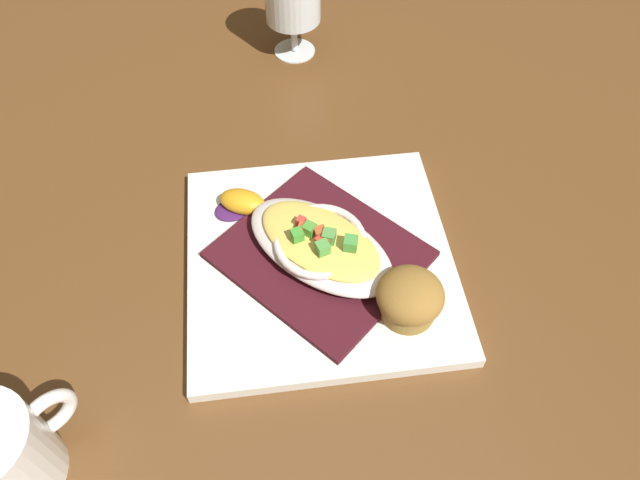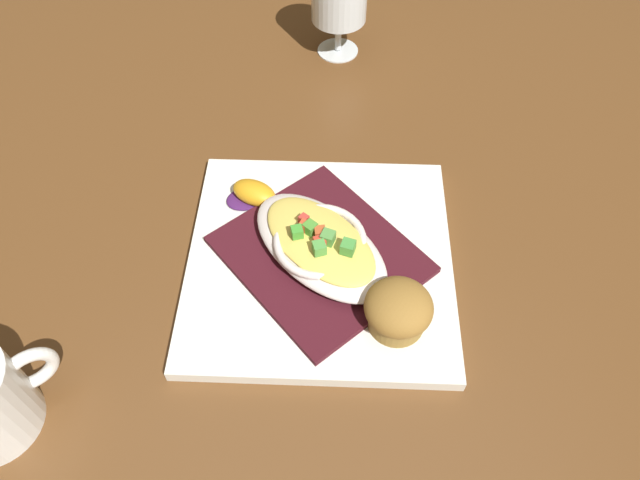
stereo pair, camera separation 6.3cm
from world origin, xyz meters
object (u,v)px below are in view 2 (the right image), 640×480
at_px(muffin, 398,310).
at_px(orange_garnish, 253,194).
at_px(gratin_dish, 320,243).
at_px(square_plate, 320,260).

xyz_separation_m(muffin, orange_garnish, (0.16, 0.16, -0.01)).
bearing_deg(muffin, orange_garnish, 45.07).
relative_size(gratin_dish, orange_garnish, 2.79).
bearing_deg(muffin, square_plate, 44.70).
xyz_separation_m(square_plate, muffin, (-0.08, -0.08, 0.03)).
relative_size(square_plate, muffin, 4.22).
distance_m(square_plate, orange_garnish, 0.12).
xyz_separation_m(square_plate, orange_garnish, (0.08, 0.08, 0.02)).
height_order(gratin_dish, muffin, same).
xyz_separation_m(gratin_dish, orange_garnish, (0.08, 0.08, -0.01)).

